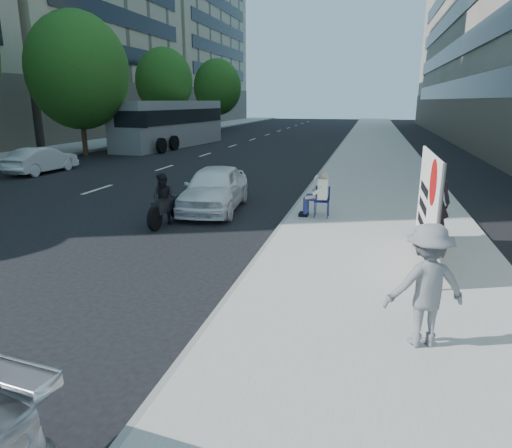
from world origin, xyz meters
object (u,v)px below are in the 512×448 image
(jogger, at_px, (426,286))
(pedestrian_woman, at_px, (435,202))
(protest_banner, at_px, (428,202))
(white_sedan_near, at_px, (214,188))
(motorcycle, at_px, (164,202))
(white_sedan_mid, at_px, (42,160))
(bus, at_px, (172,124))
(seated_protester, at_px, (318,191))

(jogger, distance_m, pedestrian_woman, 5.11)
(pedestrian_woman, height_order, protest_banner, protest_banner)
(white_sedan_near, bearing_deg, pedestrian_woman, -25.62)
(white_sedan_near, height_order, motorcycle, motorcycle)
(pedestrian_woman, bearing_deg, white_sedan_mid, -8.56)
(protest_banner, bearing_deg, white_sedan_mid, 150.55)
(bus, bearing_deg, protest_banner, -49.43)
(motorcycle, bearing_deg, bus, 115.42)
(jogger, height_order, protest_banner, protest_banner)
(white_sedan_mid, height_order, motorcycle, motorcycle)
(pedestrian_woman, xyz_separation_m, motorcycle, (-6.91, 0.27, -0.42))
(protest_banner, xyz_separation_m, white_sedan_mid, (-16.18, 9.14, -0.80))
(pedestrian_woman, distance_m, white_sedan_mid, 18.16)
(protest_banner, height_order, bus, bus)
(seated_protester, distance_m, white_sedan_mid, 14.91)
(motorcycle, bearing_deg, seated_protester, 19.75)
(pedestrian_woman, relative_size, protest_banner, 0.59)
(white_sedan_mid, height_order, bus, bus)
(seated_protester, height_order, pedestrian_woman, pedestrian_woman)
(white_sedan_near, relative_size, motorcycle, 1.99)
(seated_protester, bearing_deg, pedestrian_woman, -28.87)
(white_sedan_mid, bearing_deg, seated_protester, 160.42)
(white_sedan_near, bearing_deg, seated_protester, -17.08)
(jogger, xyz_separation_m, bus, (-15.19, 25.97, 0.65))
(motorcycle, bearing_deg, protest_banner, -14.58)
(white_sedan_near, relative_size, bus, 0.33)
(motorcycle, height_order, bus, bus)
(protest_banner, xyz_separation_m, white_sedan_near, (-5.78, 3.91, -0.71))
(seated_protester, xyz_separation_m, motorcycle, (-4.05, -1.31, -0.24))
(motorcycle, xyz_separation_m, bus, (-8.98, 20.64, 1.00))
(white_sedan_mid, relative_size, bus, 0.30)
(white_sedan_mid, bearing_deg, pedestrian_woman, 159.42)
(protest_banner, bearing_deg, motorcycle, 163.52)
(white_sedan_near, xyz_separation_m, bus, (-9.75, 18.66, 0.94))
(seated_protester, bearing_deg, protest_banner, -52.46)
(jogger, relative_size, pedestrian_woman, 0.92)
(motorcycle, relative_size, bus, 0.17)
(jogger, xyz_separation_m, protest_banner, (0.34, 3.40, 0.42))
(white_sedan_near, bearing_deg, motorcycle, -116.68)
(seated_protester, xyz_separation_m, jogger, (2.15, -6.64, 0.11))
(seated_protester, relative_size, white_sedan_near, 0.32)
(seated_protester, height_order, bus, bus)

